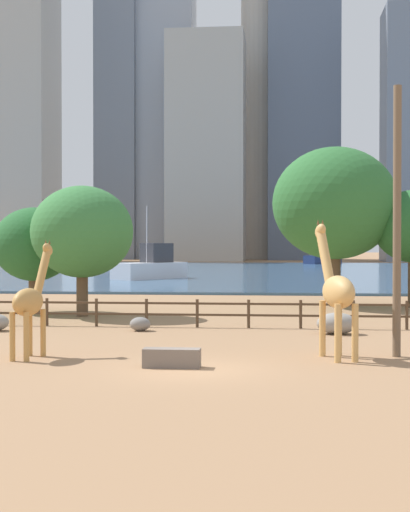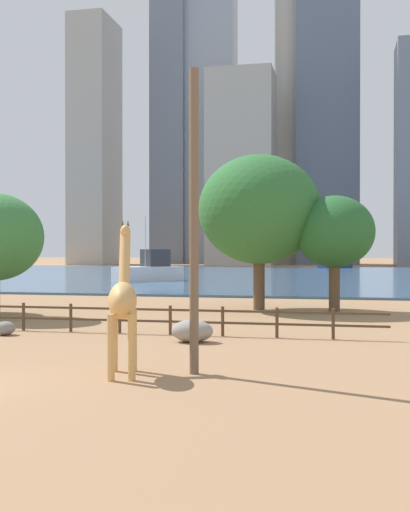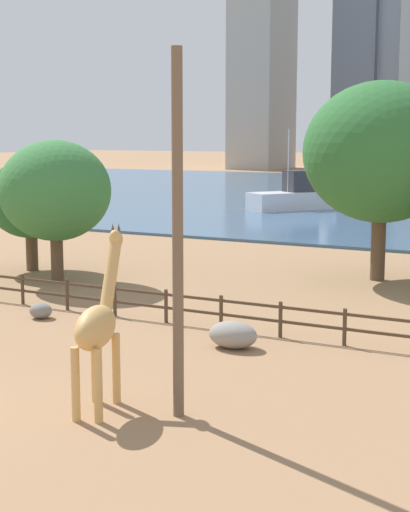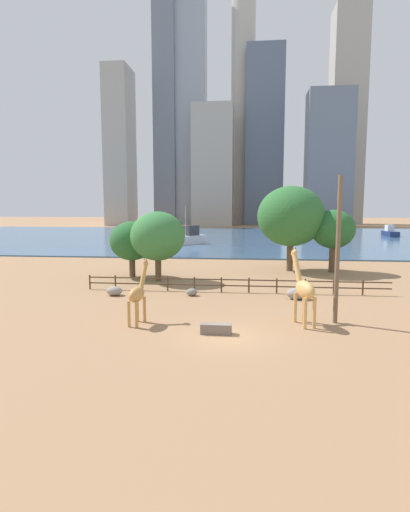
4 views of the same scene
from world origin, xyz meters
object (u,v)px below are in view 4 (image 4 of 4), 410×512
boat_tug (188,238)px  giraffe_companion (138,294)px  boat_ferry (390,232)px  feeding_trough (216,329)px  tree_center_broad (333,230)px  tree_right_tall (158,236)px  boat_barge (274,226)px  giraffe_tall (304,289)px  tree_left_small (291,216)px  boulder_small (297,294)px  boulder_near_fence (192,292)px  utility_pole (338,250)px  tree_left_large (132,241)px  boulder_by_pole (114,291)px

boat_tug → giraffe_companion: bearing=40.4°
boat_tug → boat_ferry: bearing=154.3°
feeding_trough → boat_tug: boat_tug is taller
giraffe_companion → tree_center_broad: tree_center_broad is taller
tree_right_tall → boat_barge: tree_right_tall is taller
giraffe_tall → boat_barge: bearing=-19.3°
giraffe_companion → feeding_trough: bearing=-98.6°
tree_left_small → boat_tug: (-16.54, 30.70, -4.87)m
boulder_small → boulder_near_fence: bearing=177.6°
tree_right_tall → utility_pole: bearing=-42.6°
boat_barge → boat_ferry: bearing=82.6°
boulder_near_fence → boat_ferry: size_ratio=0.14×
utility_pole → giraffe_companion: bearing=-173.0°
tree_right_tall → boat_barge: (17.71, 96.49, -3.19)m
feeding_trough → tree_left_small: size_ratio=0.18×
boat_tug → boulder_near_fence: bearing=44.1°
tree_left_large → boulder_by_pole: bearing=-83.1°
giraffe_tall → giraffe_companion: bearing=78.8°
utility_pole → tree_left_small: (-0.70, 21.17, 1.66)m
boulder_by_pole → boulder_small: bearing=0.9°
tree_center_broad → giraffe_companion: bearing=-126.4°
utility_pole → boulder_by_pole: 18.26m
feeding_trough → tree_right_tall: size_ratio=0.26×
utility_pole → tree_right_tall: (-14.46, 13.30, -0.17)m
boat_barge → tree_left_small: bearing=40.3°
tree_left_small → boat_ferry: size_ratio=1.51×
feeding_trough → boat_tug: size_ratio=0.21×
boulder_small → tree_center_broad: bearing=68.7°
giraffe_companion → boat_tug: boat_tug is taller
boulder_small → boulder_by_pole: bearing=-179.1°
tree_left_small → boat_tug: bearing=118.3°
giraffe_companion → boulder_near_fence: bearing=-7.0°
giraffe_tall → boulder_small: 7.28m
tree_right_tall → boat_ferry: (44.14, 64.67, -3.31)m
boat_tug → tree_right_tall: bearing=39.3°
tree_left_small → boat_ferry: (30.38, 56.81, -5.15)m
giraffe_tall → boulder_small: giraffe_tall is taller
feeding_trough → tree_left_large: tree_left_large is taller
giraffe_companion → boat_ferry: size_ratio=0.63×
utility_pole → tree_center_broad: 21.08m
giraffe_companion → feeding_trough: (5.06, -1.51, -1.62)m
utility_pole → tree_left_large: bearing=139.2°
boat_ferry → boat_tug: size_ratio=0.76×
boat_barge → giraffe_companion: bearing=34.9°
giraffe_companion → tree_right_tall: bearing=15.9°
boulder_by_pole → feeding_trough: (9.26, -9.27, -0.09)m
boat_ferry → boat_tug: (-46.92, -26.11, 0.28)m
giraffe_companion → boat_ferry: (42.10, 79.50, -0.76)m
utility_pole → boulder_small: (-1.58, 6.47, -4.19)m
boat_ferry → boat_tug: 53.70m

